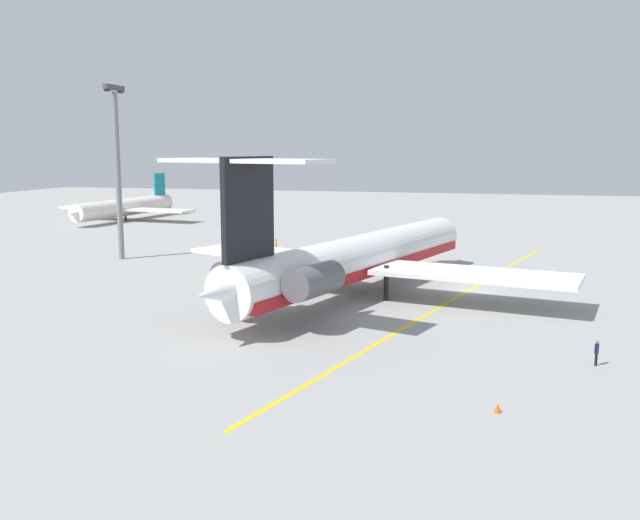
{
  "coord_description": "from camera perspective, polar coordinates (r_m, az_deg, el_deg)",
  "views": [
    {
      "loc": [
        -68.17,
        -2.58,
        13.84
      ],
      "look_at": [
        -4.41,
        14.24,
        3.11
      ],
      "focal_mm": 38.72,
      "sensor_mm": 36.0,
      "label": 1
    }
  ],
  "objects": [
    {
      "name": "ground_crew_near_tail",
      "position": [
        47.93,
        21.9,
        -6.89
      ],
      "size": [
        0.35,
        0.3,
        1.69
      ],
      "rotation": [
        0.0,
        0.0,
        0.89
      ],
      "color": "black",
      "rests_on": "ground"
    },
    {
      "name": "taxiway_centreline",
      "position": [
        65.36,
        11.01,
        -3.15
      ],
      "size": [
        68.11,
        18.02,
        0.01
      ],
      "primitive_type": "cube",
      "rotation": [
        0.0,
        0.0,
        -0.25
      ],
      "color": "gold",
      "rests_on": "ground"
    },
    {
      "name": "ground",
      "position": [
        69.61,
        12.36,
        -2.45
      ],
      "size": [
        298.23,
        298.23,
        0.0
      ],
      "primitive_type": "plane",
      "color": "gray"
    },
    {
      "name": "safety_cone_wingtip",
      "position": [
        38.44,
        14.47,
        -11.73
      ],
      "size": [
        0.4,
        0.4,
        0.55
      ],
      "primitive_type": "cone",
      "color": "#EA590F",
      "rests_on": "ground"
    },
    {
      "name": "airliner_mid_right",
      "position": [
        137.83,
        -16.01,
        4.19
      ],
      "size": [
        29.23,
        28.96,
        8.73
      ],
      "rotation": [
        0.0,
        0.0,
        3.03
      ],
      "color": "silver",
      "rests_on": "ground"
    },
    {
      "name": "ground_crew_near_nose",
      "position": [
        93.99,
        -3.66,
        1.39
      ],
      "size": [
        0.34,
        0.28,
        1.64
      ],
      "rotation": [
        0.0,
        0.0,
        5.38
      ],
      "color": "black",
      "rests_on": "ground"
    },
    {
      "name": "safety_cone_nose",
      "position": [
        92.95,
        1.46,
        0.85
      ],
      "size": [
        0.4,
        0.4,
        0.55
      ],
      "primitive_type": "cone",
      "color": "#EA590F",
      "rests_on": "ground"
    },
    {
      "name": "main_jetliner",
      "position": [
        64.73,
        2.83,
        0.14
      ],
      "size": [
        44.51,
        39.95,
        13.25
      ],
      "rotation": [
        0.0,
        0.0,
        -0.29
      ],
      "color": "white",
      "rests_on": "ground"
    },
    {
      "name": "light_mast",
      "position": [
        89.55,
        -16.39,
        7.62
      ],
      "size": [
        4.0,
        0.7,
        21.41
      ],
      "color": "slate",
      "rests_on": "ground"
    }
  ]
}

